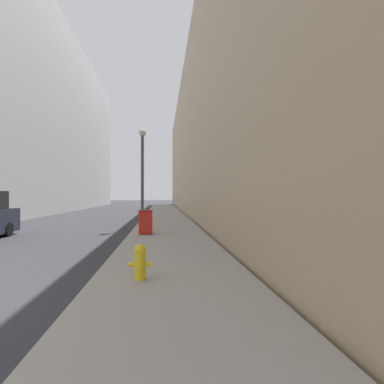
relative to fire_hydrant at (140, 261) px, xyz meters
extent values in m
cube|color=#9E998E|center=(0.71, 16.26, -0.45)|extent=(3.46, 60.00, 0.14)
cube|color=tan|center=(8.54, 24.26, 6.81)|extent=(12.00, 60.00, 14.68)
cylinder|color=yellow|center=(0.00, 0.01, -0.10)|extent=(0.24, 0.24, 0.56)
sphere|color=yellow|center=(0.00, 0.01, 0.22)|extent=(0.25, 0.25, 0.25)
cylinder|color=yellow|center=(0.00, 0.01, 0.30)|extent=(0.07, 0.07, 0.05)
cylinder|color=yellow|center=(0.00, -0.17, -0.08)|extent=(0.11, 0.12, 0.11)
cylinder|color=yellow|center=(-0.18, 0.01, -0.08)|extent=(0.12, 0.09, 0.09)
cylinder|color=yellow|center=(0.18, 0.01, -0.08)|extent=(0.12, 0.09, 0.09)
cube|color=red|center=(-0.27, 7.24, 0.12)|extent=(0.58, 0.52, 0.95)
cube|color=maroon|center=(-0.27, 7.24, 0.64)|extent=(0.60, 0.54, 0.08)
cylinder|color=black|center=(-0.52, 7.46, -0.30)|extent=(0.05, 0.16, 0.16)
cylinder|color=black|center=(-0.02, 7.46, -0.30)|extent=(0.05, 0.16, 0.16)
cylinder|color=#4C4C51|center=(-0.67, 11.02, -0.26)|extent=(0.32, 0.32, 0.25)
cylinder|color=#4C4C51|center=(-0.67, 11.02, 2.19)|extent=(0.17, 0.17, 5.15)
sphere|color=silver|center=(-0.67, 11.02, 4.93)|extent=(0.41, 0.41, 0.41)
cylinder|color=black|center=(-6.51, 8.04, -0.20)|extent=(0.24, 0.64, 0.64)
camera|label=1|loc=(0.45, -6.27, 1.37)|focal=28.00mm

